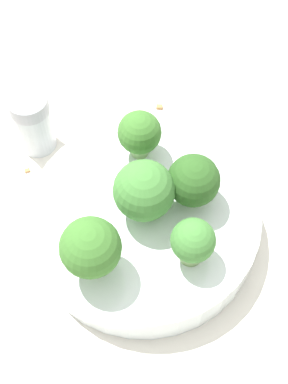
# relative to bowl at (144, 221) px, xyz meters

# --- Properties ---
(ground_plane) EXTENTS (3.00, 3.00, 0.00)m
(ground_plane) POSITION_rel_bowl_xyz_m (0.00, 0.00, -0.02)
(ground_plane) COLOR silver
(bowl) EXTENTS (0.20, 0.20, 0.04)m
(bowl) POSITION_rel_bowl_xyz_m (0.00, 0.00, 0.00)
(bowl) COLOR silver
(bowl) RESTS_ON ground_plane
(broccoli_floret_0) EXTENTS (0.05, 0.05, 0.06)m
(broccoli_floret_0) POSITION_rel_bowl_xyz_m (-0.00, -0.00, 0.05)
(broccoli_floret_0) COLOR #8EB770
(broccoli_floret_0) RESTS_ON bowl
(broccoli_floret_1) EXTENTS (0.05, 0.05, 0.06)m
(broccoli_floret_1) POSITION_rel_bowl_xyz_m (-0.07, 0.01, 0.06)
(broccoli_floret_1) COLOR #8EB770
(broccoli_floret_1) RESTS_ON bowl
(broccoli_floret_2) EXTENTS (0.04, 0.04, 0.05)m
(broccoli_floret_2) POSITION_rel_bowl_xyz_m (-0.02, -0.05, 0.05)
(broccoli_floret_2) COLOR #7A9E5B
(broccoli_floret_2) RESTS_ON bowl
(broccoli_floret_3) EXTENTS (0.05, 0.05, 0.05)m
(broccoli_floret_3) POSITION_rel_bowl_xyz_m (0.03, -0.03, 0.05)
(broccoli_floret_3) COLOR #7A9E5B
(broccoli_floret_3) RESTS_ON bowl
(broccoli_floret_4) EXTENTS (0.04, 0.04, 0.05)m
(broccoli_floret_4) POSITION_rel_bowl_xyz_m (0.05, 0.03, 0.05)
(broccoli_floret_4) COLOR #8EB770
(broccoli_floret_4) RESTS_ON bowl
(pepper_shaker) EXTENTS (0.04, 0.04, 0.07)m
(pepper_shaker) POSITION_rel_bowl_xyz_m (0.03, 0.14, 0.02)
(pepper_shaker) COLOR #B2B7BC
(pepper_shaker) RESTS_ON ground_plane
(almond_crumb_0) EXTENTS (0.01, 0.01, 0.01)m
(almond_crumb_0) POSITION_rel_bowl_xyz_m (0.14, 0.06, -0.02)
(almond_crumb_0) COLOR olive
(almond_crumb_0) RESTS_ON ground_plane
(almond_crumb_2) EXTENTS (0.01, 0.01, 0.01)m
(almond_crumb_2) POSITION_rel_bowl_xyz_m (0.00, 0.13, -0.02)
(almond_crumb_2) COLOR olive
(almond_crumb_2) RESTS_ON ground_plane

